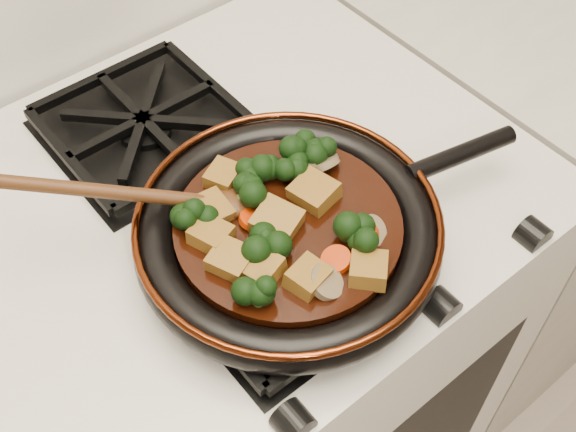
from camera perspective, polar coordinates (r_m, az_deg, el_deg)
stove at (r=1.24m, az=-4.45°, el=-12.10°), size 0.76×0.60×0.90m
burner_grate_front at (r=0.78m, az=-0.42°, el=-3.99°), size 0.23×0.23×0.03m
burner_grate_back at (r=0.94m, az=-11.29°, el=7.07°), size 0.23×0.23×0.03m
skillet at (r=0.77m, az=0.15°, el=-1.15°), size 0.45×0.33×0.05m
braising_sauce at (r=0.77m, az=0.00°, el=-0.98°), size 0.24×0.24×0.02m
tofu_cube_0 at (r=0.79m, az=-5.14°, el=3.12°), size 0.05×0.05×0.02m
tofu_cube_1 at (r=0.72m, az=6.38°, el=-4.22°), size 0.05×0.05×0.03m
tofu_cube_2 at (r=0.71m, az=-1.93°, el=-4.27°), size 0.05×0.04×0.03m
tofu_cube_3 at (r=0.72m, az=-4.52°, el=-3.51°), size 0.05×0.05×0.02m
tofu_cube_4 at (r=0.76m, az=-6.11°, el=0.40°), size 0.04×0.04×0.03m
tofu_cube_5 at (r=0.71m, az=1.55°, el=-4.88°), size 0.05×0.04×0.03m
tofu_cube_6 at (r=0.77m, az=2.08°, el=1.86°), size 0.05×0.05×0.03m
tofu_cube_7 at (r=0.74m, az=-6.10°, el=-1.53°), size 0.05×0.05×0.02m
tofu_cube_8 at (r=0.75m, az=-0.89°, el=-0.50°), size 0.06×0.06×0.03m
broccoli_floret_0 at (r=0.79m, az=-2.32°, el=3.39°), size 0.08×0.08×0.06m
broccoli_floret_1 at (r=0.69m, az=-2.40°, el=-6.19°), size 0.07×0.08×0.07m
broccoli_floret_2 at (r=0.73m, az=5.48°, el=-1.77°), size 0.08×0.08×0.07m
broccoli_floret_3 at (r=0.76m, az=-3.45°, el=1.45°), size 0.07×0.07×0.07m
broccoli_floret_4 at (r=0.81m, az=2.09°, el=5.46°), size 0.08×0.09×0.07m
broccoli_floret_5 at (r=0.75m, az=-7.43°, el=-0.53°), size 0.09×0.08×0.07m
broccoli_floret_6 at (r=0.73m, az=-1.62°, el=-2.55°), size 0.07×0.07×0.06m
broccoli_floret_7 at (r=0.80m, az=0.04°, el=4.31°), size 0.07×0.07×0.06m
carrot_coin_0 at (r=0.81m, az=2.00°, el=4.56°), size 0.03×0.03×0.02m
carrot_coin_1 at (r=0.75m, az=6.01°, el=-1.45°), size 0.03×0.03×0.03m
carrot_coin_2 at (r=0.75m, az=-2.83°, el=-0.30°), size 0.03×0.03×0.02m
carrot_coin_3 at (r=0.72m, az=3.84°, el=-3.46°), size 0.03×0.03×0.02m
mushroom_slice_0 at (r=0.80m, az=2.89°, el=4.15°), size 0.04×0.03×0.03m
mushroom_slice_1 at (r=0.81m, az=2.13°, el=4.39°), size 0.04×0.04×0.03m
mushroom_slice_2 at (r=0.75m, az=6.61°, el=-1.19°), size 0.04×0.04×0.03m
mushroom_slice_3 at (r=0.71m, az=3.01°, el=-5.24°), size 0.05×0.05×0.03m
mushroom_slice_4 at (r=0.75m, az=-6.66°, el=-0.53°), size 0.05×0.04×0.03m
wooden_spoon at (r=0.76m, az=-10.07°, el=1.50°), size 0.14×0.11×0.25m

